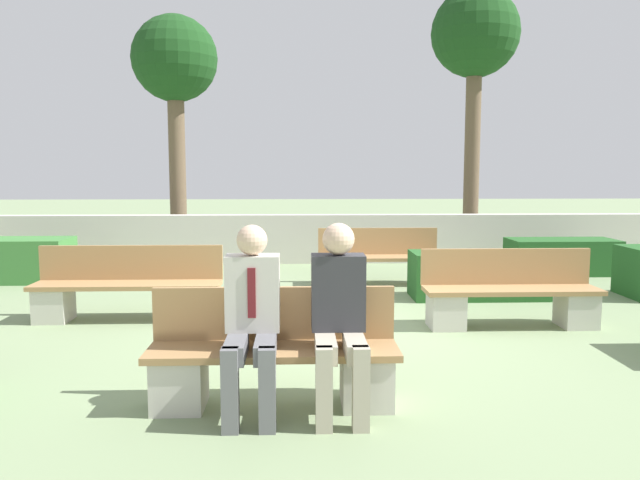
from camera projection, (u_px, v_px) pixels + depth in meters
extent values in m
plane|color=gray|center=(339.00, 328.00, 6.74)|extent=(60.00, 60.00, 0.00)
cube|color=beige|center=(322.00, 239.00, 11.43)|extent=(14.88, 0.30, 0.89)
cube|color=#A37A4C|center=(273.00, 352.00, 4.45)|extent=(1.80, 0.44, 0.05)
cube|color=#A37A4C|center=(274.00, 313.00, 4.67)|extent=(1.80, 0.04, 0.40)
cube|color=beige|center=(180.00, 382.00, 4.45)|extent=(0.36, 0.40, 0.38)
cube|color=beige|center=(366.00, 380.00, 4.50)|extent=(0.36, 0.40, 0.38)
cube|color=#A37A4C|center=(127.00, 285.00, 7.02)|extent=(2.10, 0.44, 0.05)
cube|color=#A37A4C|center=(132.00, 262.00, 7.23)|extent=(2.10, 0.04, 0.40)
cube|color=beige|center=(54.00, 305.00, 7.01)|extent=(0.36, 0.40, 0.38)
cube|color=beige|center=(200.00, 303.00, 7.07)|extent=(0.36, 0.40, 0.38)
cube|color=#A37A4C|center=(380.00, 258.00, 9.19)|extent=(1.80, 0.44, 0.05)
cube|color=#A37A4C|center=(378.00, 241.00, 9.41)|extent=(1.80, 0.04, 0.40)
cube|color=beige|center=(334.00, 273.00, 9.19)|extent=(0.36, 0.40, 0.38)
cube|color=beige|center=(424.00, 272.00, 9.24)|extent=(0.36, 0.40, 0.38)
cube|color=#A37A4C|center=(512.00, 290.00, 6.72)|extent=(1.89, 0.44, 0.05)
cube|color=#A37A4C|center=(505.00, 266.00, 6.93)|extent=(1.89, 0.04, 0.40)
cube|color=beige|center=(446.00, 311.00, 6.72)|extent=(0.36, 0.40, 0.38)
cube|color=beige|center=(576.00, 309.00, 6.77)|extent=(0.36, 0.40, 0.38)
cube|color=slate|center=(236.00, 348.00, 4.23)|extent=(0.14, 0.46, 0.13)
cube|color=slate|center=(266.00, 348.00, 4.23)|extent=(0.14, 0.46, 0.13)
cube|color=slate|center=(230.00, 391.00, 4.02)|extent=(0.11, 0.11, 0.56)
cube|color=slate|center=(267.00, 390.00, 4.03)|extent=(0.11, 0.11, 0.56)
cube|color=beige|center=(253.00, 293.00, 4.43)|extent=(0.38, 0.22, 0.54)
sphere|color=beige|center=(252.00, 240.00, 4.37)|extent=(0.22, 0.22, 0.22)
cube|color=maroon|center=(252.00, 293.00, 4.31)|extent=(0.06, 0.01, 0.35)
cube|color=#B2A893|center=(326.00, 347.00, 4.25)|extent=(0.14, 0.46, 0.13)
cube|color=#B2A893|center=(355.00, 347.00, 4.25)|extent=(0.14, 0.46, 0.13)
cube|color=#B2A893|center=(324.00, 390.00, 4.04)|extent=(0.11, 0.11, 0.56)
cube|color=#B2A893|center=(361.00, 389.00, 4.05)|extent=(0.11, 0.11, 0.56)
cube|color=#333338|center=(338.00, 292.00, 4.45)|extent=(0.38, 0.22, 0.54)
sphere|color=beige|center=(338.00, 239.00, 4.39)|extent=(0.23, 0.23, 0.23)
cube|color=#235623|center=(480.00, 275.00, 8.30)|extent=(1.84, 0.69, 0.61)
cube|color=#235623|center=(562.00, 256.00, 10.22)|extent=(1.72, 0.76, 0.57)
cube|color=#3D7A38|center=(15.00, 260.00, 9.52)|extent=(1.63, 0.79, 0.66)
cylinder|color=brown|center=(177.00, 169.00, 12.50)|extent=(0.33, 0.33, 3.42)
sphere|color=#194219|center=(175.00, 58.00, 12.26)|extent=(1.69, 1.69, 1.69)
cylinder|color=brown|center=(472.00, 156.00, 12.74)|extent=(0.31, 0.31, 3.94)
sphere|color=#194219|center=(475.00, 33.00, 12.46)|extent=(1.76, 1.76, 1.76)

